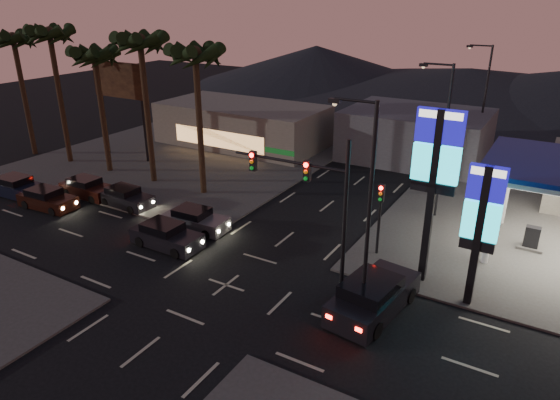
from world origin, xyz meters
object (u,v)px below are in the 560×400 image
Objects in this scene: pylon_sign_short at (482,216)px; car_lane_b_front at (195,220)px; pylon_sign_tall at (436,164)px; car_lane_b_rear at (87,188)px; car_lane_a_mid at (47,199)px; car_lane_a_front at (166,236)px; car_lane_b_mid at (126,197)px; suv_station at (373,296)px; car_lane_a_rear at (17,187)px; traffic_signal_mast at (312,192)px.

pylon_sign_short is 17.04m from car_lane_b_front.
pylon_sign_tall is 2.08× the size of car_lane_b_rear.
car_lane_b_front is at bearing 12.79° from car_lane_a_mid.
car_lane_a_front is 1.06× the size of car_lane_b_mid.
suv_station is (19.50, -3.29, 0.21)m from car_lane_b_mid.
car_lane_b_front is (-16.56, -0.13, -4.01)m from pylon_sign_short.
car_lane_b_mid is 19.77m from suv_station.
suv_station is (12.84, -2.79, 0.19)m from car_lane_b_front.
car_lane_a_rear is (-14.97, 0.48, 0.01)m from car_lane_a_front.
car_lane_a_front is at bearing -164.92° from pylon_sign_tall.
car_lane_b_rear is (-10.45, 3.03, -0.02)m from car_lane_a_front.
pylon_sign_tall is 1.12× the size of traffic_signal_mast.
pylon_sign_tall is 1.29× the size of pylon_sign_short.
pylon_sign_short is (2.50, -1.00, -1.74)m from pylon_sign_tall.
pylon_sign_short reaches higher than car_lane_b_front.
car_lane_a_mid is at bearing -4.95° from car_lane_a_rear.
car_lane_a_front reaches higher than car_lane_b_mid.
suv_station is (23.93, -0.27, 0.19)m from car_lane_a_mid.
car_lane_a_mid is (-20.41, -0.13, -4.58)m from traffic_signal_mast.
suv_station is (27.82, -0.61, 0.15)m from car_lane_a_rear.
traffic_signal_mast is (-7.24, -2.51, 0.57)m from pylon_sign_short.
pylon_sign_tall is 1.95× the size of car_lane_a_rear.
pylon_sign_tall is at bearing 36.52° from traffic_signal_mast.
car_lane_b_front is 0.77× the size of suv_station.
car_lane_a_rear is 15.13m from car_lane_b_front.
pylon_sign_short is 0.88× the size of traffic_signal_mast.
car_lane_a_front is 11.09m from car_lane_a_mid.
car_lane_a_front is (-14.07, -3.79, -5.72)m from pylon_sign_tall.
car_lane_b_mid is at bearing -178.27° from pylon_sign_tall.
car_lane_a_front reaches higher than car_lane_a_mid.
car_lane_a_front is 2.66m from car_lane_b_front.
suv_station reaches higher than car_lane_b_mid.
pylon_sign_short is at bearing -21.80° from pylon_sign_tall.
car_lane_a_rear is (-31.54, -2.31, -3.97)m from pylon_sign_short.
car_lane_b_front is at bearing 89.94° from car_lane_a_front.
car_lane_a_rear reaches higher than car_lane_b_front.
car_lane_b_front is 1.01× the size of car_lane_b_rear.
suv_station reaches higher than car_lane_a_rear.
pylon_sign_short is 31.87m from car_lane_a_rear.
car_lane_b_mid is (-6.66, 0.50, -0.01)m from car_lane_b_front.
pylon_sign_short reaches higher than car_lane_b_mid.
traffic_signal_mast is 1.78× the size of car_lane_a_front.
car_lane_a_rear is at bearing -162.15° from car_lane_b_mid.
car_lane_a_rear is at bearing -175.82° from pylon_sign_short.
traffic_signal_mast is 20.48m from car_lane_b_rear.
car_lane_a_rear is (-24.30, 0.20, -4.54)m from traffic_signal_mast.
suv_station is at bearing -0.64° from car_lane_a_mid.
car_lane_a_front is 1.04× the size of car_lane_b_rear.
car_lane_b_mid is 0.75× the size of suv_station.
car_lane_a_rear is at bearing 178.16° from car_lane_a_front.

